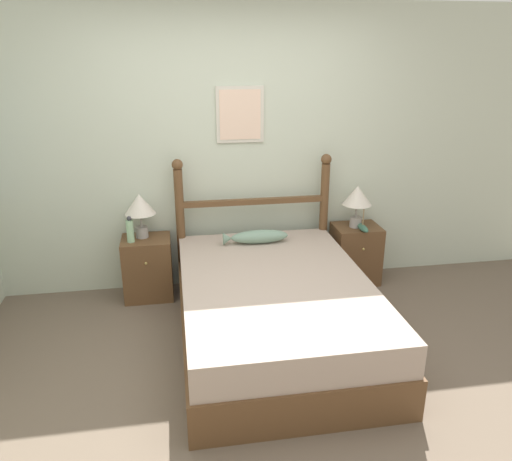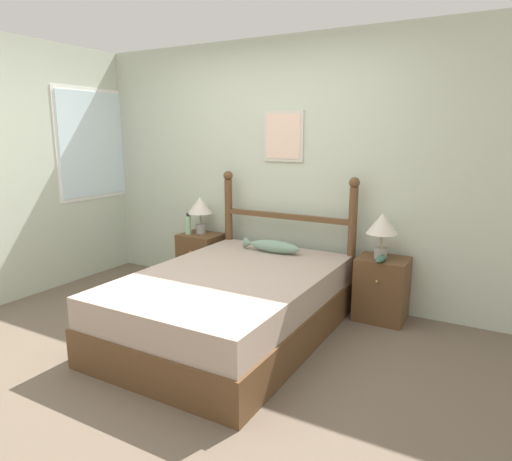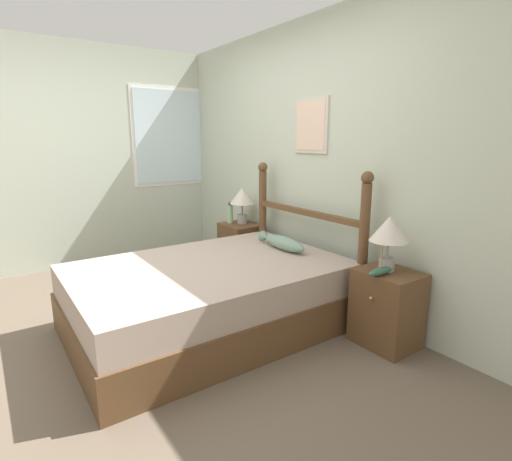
# 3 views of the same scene
# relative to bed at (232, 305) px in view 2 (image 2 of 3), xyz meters

# --- Properties ---
(ground_plane) EXTENTS (16.00, 16.00, 0.00)m
(ground_plane) POSITION_rel_bed_xyz_m (-0.21, -0.56, -0.26)
(ground_plane) COLOR brown
(wall_back) EXTENTS (6.40, 0.08, 2.55)m
(wall_back) POSITION_rel_bed_xyz_m (-0.21, 1.17, 1.01)
(wall_back) COLOR beige
(wall_back) RESTS_ON ground_plane
(bed) EXTENTS (1.42, 2.09, 0.53)m
(bed) POSITION_rel_bed_xyz_m (0.00, 0.00, 0.00)
(bed) COLOR brown
(bed) RESTS_ON ground_plane
(headboard) EXTENTS (1.44, 0.10, 1.25)m
(headboard) POSITION_rel_bed_xyz_m (0.00, 1.01, 0.42)
(headboard) COLOR brown
(headboard) RESTS_ON ground_plane
(nightstand_left) EXTENTS (0.43, 0.38, 0.57)m
(nightstand_left) POSITION_rel_bed_xyz_m (-0.99, 0.93, 0.02)
(nightstand_left) COLOR brown
(nightstand_left) RESTS_ON ground_plane
(nightstand_right) EXTENTS (0.43, 0.38, 0.57)m
(nightstand_right) POSITION_rel_bed_xyz_m (0.99, 0.93, 0.02)
(nightstand_right) COLOR brown
(nightstand_right) RESTS_ON ground_plane
(table_lamp_left) EXTENTS (0.27, 0.27, 0.40)m
(table_lamp_left) POSITION_rel_bed_xyz_m (-1.02, 0.97, 0.59)
(table_lamp_left) COLOR gray
(table_lamp_left) RESTS_ON nightstand_left
(table_lamp_right) EXTENTS (0.27, 0.27, 0.40)m
(table_lamp_right) POSITION_rel_bed_xyz_m (0.96, 0.92, 0.59)
(table_lamp_right) COLOR gray
(table_lamp_right) RESTS_ON nightstand_right
(bottle) EXTENTS (0.06, 0.06, 0.24)m
(bottle) POSITION_rel_bed_xyz_m (-1.11, 0.87, 0.41)
(bottle) COLOR #99C699
(bottle) RESTS_ON nightstand_left
(model_boat) EXTENTS (0.07, 0.23, 0.21)m
(model_boat) POSITION_rel_bed_xyz_m (0.99, 0.82, 0.33)
(model_boat) COLOR #386651
(model_boat) RESTS_ON nightstand_right
(fish_pillow) EXTENTS (0.58, 0.14, 0.12)m
(fish_pillow) POSITION_rel_bed_xyz_m (-0.02, 0.75, 0.33)
(fish_pillow) COLOR gray
(fish_pillow) RESTS_ON bed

